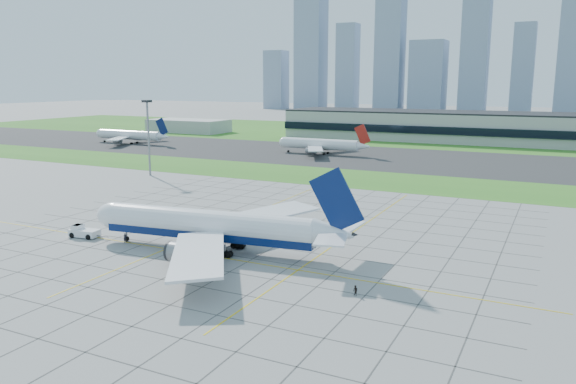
% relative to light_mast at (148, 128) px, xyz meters
% --- Properties ---
extents(ground, '(1400.00, 1400.00, 0.00)m').
position_rel_light_mast_xyz_m(ground, '(70.00, -65.00, -16.18)').
color(ground, '#969691').
rests_on(ground, ground).
extents(grass_median, '(700.00, 35.00, 0.04)m').
position_rel_light_mast_xyz_m(grass_median, '(70.00, 25.00, -16.16)').
color(grass_median, '#306F1F').
rests_on(grass_median, ground).
extents(asphalt_taxiway, '(700.00, 75.00, 0.04)m').
position_rel_light_mast_xyz_m(asphalt_taxiway, '(70.00, 80.00, -16.15)').
color(asphalt_taxiway, '#383838').
rests_on(asphalt_taxiway, ground).
extents(grass_far, '(700.00, 145.00, 0.04)m').
position_rel_light_mast_xyz_m(grass_far, '(70.00, 190.00, -16.16)').
color(grass_far, '#306F1F').
rests_on(grass_far, ground).
extents(apron_markings, '(120.00, 130.00, 0.03)m').
position_rel_light_mast_xyz_m(apron_markings, '(70.43, -53.91, -16.17)').
color(apron_markings, '#474744').
rests_on(apron_markings, ground).
extents(terminal, '(260.00, 43.00, 15.80)m').
position_rel_light_mast_xyz_m(terminal, '(110.00, 164.87, -8.29)').
color(terminal, '#B7B7B2').
rests_on(terminal, ground).
extents(service_block, '(50.00, 25.00, 8.00)m').
position_rel_light_mast_xyz_m(service_block, '(-90.00, 145.00, -12.18)').
color(service_block, '#B7B7B2').
rests_on(service_block, ground).
extents(light_mast, '(2.50, 2.50, 25.60)m').
position_rel_light_mast_xyz_m(light_mast, '(0.00, 0.00, 0.00)').
color(light_mast, gray).
rests_on(light_mast, ground).
extents(city_skyline, '(523.00, 32.40, 160.00)m').
position_rel_light_mast_xyz_m(city_skyline, '(61.29, 455.00, 42.91)').
color(city_skyline, '#8697AF').
rests_on(city_skyline, ground).
extents(airliner, '(54.91, 55.34, 17.31)m').
position_rel_light_mast_xyz_m(airliner, '(68.39, -64.01, -11.45)').
color(airliner, white).
rests_on(airliner, ground).
extents(pushback_tug, '(9.10, 3.77, 2.50)m').
position_rel_light_mast_xyz_m(pushback_tug, '(39.22, -67.89, -15.07)').
color(pushback_tug, white).
rests_on(pushback_tug, ground).
extents(crew_near, '(0.74, 0.82, 1.88)m').
position_rel_light_mast_xyz_m(crew_near, '(49.83, -67.13, -15.24)').
color(crew_near, black).
rests_on(crew_near, ground).
extents(crew_far, '(0.99, 0.93, 1.63)m').
position_rel_light_mast_xyz_m(crew_far, '(100.70, -73.77, -15.37)').
color(crew_far, black).
rests_on(crew_far, ground).
extents(distant_jet_0, '(44.73, 42.66, 14.08)m').
position_rel_light_mast_xyz_m(distant_jet_0, '(-75.97, 75.12, -11.69)').
color(distant_jet_0, white).
rests_on(distant_jet_0, ground).
extents(distant_jet_1, '(40.99, 42.66, 14.08)m').
position_rel_light_mast_xyz_m(distant_jet_1, '(30.25, 78.88, -11.69)').
color(distant_jet_1, white).
rests_on(distant_jet_1, ground).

